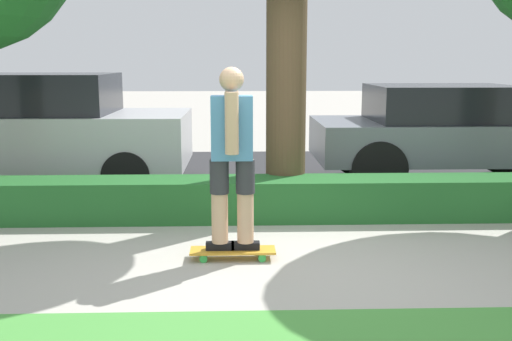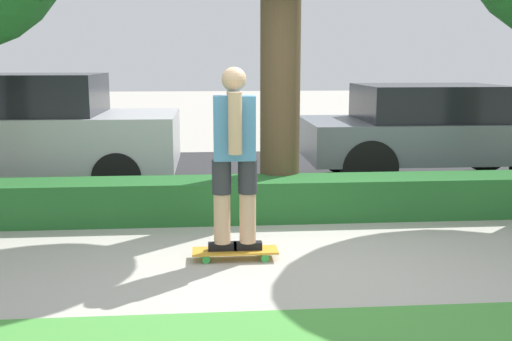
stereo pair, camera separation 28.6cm
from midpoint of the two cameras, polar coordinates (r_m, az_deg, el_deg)
ground_plane at (r=5.43m, az=0.62°, el=-8.99°), size 60.00×60.00×0.00m
street_asphalt at (r=9.48m, az=-1.76°, el=-0.48°), size 13.82×5.00×0.01m
hedge_row at (r=6.89m, az=-0.62°, el=-2.70°), size 13.82×0.60×0.47m
skateboard at (r=5.56m, az=-3.49°, el=-7.72°), size 0.78×0.24×0.09m
skater_person at (r=5.35m, az=-3.60°, el=1.51°), size 0.49×0.43×1.66m
parked_car_front at (r=9.02m, az=-21.16°, el=3.56°), size 3.91×1.87×1.62m
parked_car_middle at (r=9.21m, az=15.61°, el=3.70°), size 3.85×1.82×1.45m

